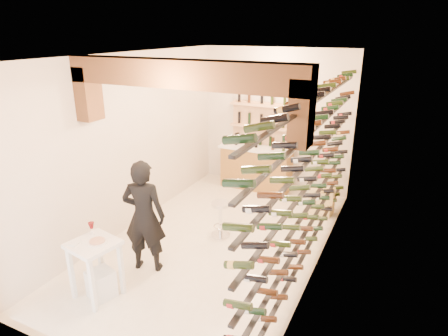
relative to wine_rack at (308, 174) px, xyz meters
The scene contains 11 objects.
ground 2.18m from the wine_rack, behind, with size 6.00×6.00×0.00m, color white.
room_shell 1.70m from the wine_rack, behind, with size 3.52×6.02×3.21m.
wine_rack is the anchor object (origin of this frame).
back_counter 3.38m from the wine_rack, 124.66° to the left, with size 1.70×0.62×1.29m.
back_shelving 3.44m from the wine_rack, 122.37° to the left, with size 1.40×0.31×2.73m.
tasting_table 3.23m from the wine_rack, 139.51° to the right, with size 0.69×0.69×1.03m.
white_stool 3.36m from the wine_rack, 138.91° to the right, with size 0.32×0.32×0.40m, color white.
person 2.54m from the wine_rack, 151.75° to the right, with size 0.65×0.43×1.79m, color black.
chrome_barstool 1.97m from the wine_rack, behind, with size 0.34×0.34×0.66m.
crate_lower 2.42m from the wine_rack, 93.83° to the left, with size 0.45×0.32×0.27m, color #E9CA80.
crate_upper 2.27m from the wine_rack, 93.83° to the left, with size 0.47×0.32×0.27m, color #E9CA80.
Camera 1 is at (2.76, -5.39, 3.57)m, focal length 31.22 mm.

